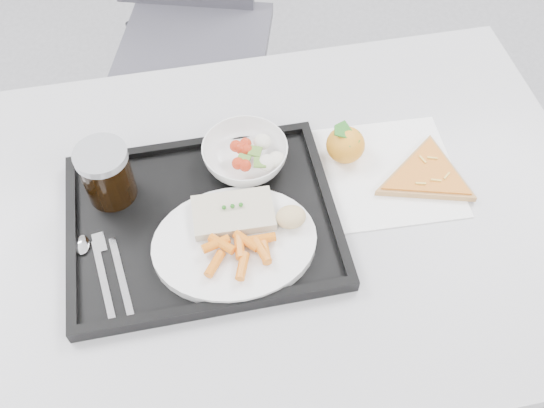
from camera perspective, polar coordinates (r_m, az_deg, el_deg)
name	(u,v)px	position (r m, az deg, el deg)	size (l,w,h in m)	color
table	(259,235)	(1.11, -1.27, -2.91)	(1.20, 0.80, 0.75)	silver
chair	(187,6)	(1.84, -7.96, 17.95)	(0.53, 0.53, 0.93)	#3D3C44
tray	(203,222)	(1.04, -6.51, -1.65)	(0.45, 0.35, 0.03)	black
dinner_plate	(235,243)	(0.99, -3.54, -3.71)	(0.27, 0.27, 0.02)	white
fish_fillet	(233,213)	(1.00, -3.66, -0.85)	(0.14, 0.09, 0.03)	beige
bread_roll	(291,217)	(0.99, 1.79, -1.23)	(0.06, 0.05, 0.03)	#E5BC7F
salad_bowl	(245,155)	(1.08, -2.55, 4.61)	(0.15, 0.15, 0.05)	white
cola_glass	(106,173)	(1.05, -15.32, 2.83)	(0.09, 0.09, 0.11)	black
cutlery	(101,263)	(1.02, -15.79, -5.40)	(0.09, 0.17, 0.01)	silver
napkin	(386,172)	(1.12, 10.64, 2.96)	(0.26, 0.25, 0.00)	white
tangerine	(345,145)	(1.11, 6.93, 5.57)	(0.08, 0.08, 0.07)	orange
pizza_slice	(427,175)	(1.12, 14.38, 2.64)	(0.25, 0.25, 0.02)	tan
carrot_pile	(241,249)	(0.96, -2.93, -4.29)	(0.12, 0.09, 0.02)	orange
salad_contents	(256,154)	(1.07, -1.48, 4.74)	(0.09, 0.08, 0.03)	#B92D13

